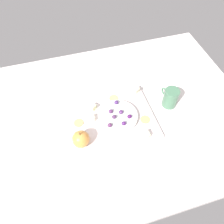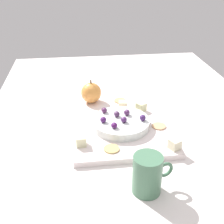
{
  "view_description": "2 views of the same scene",
  "coord_description": "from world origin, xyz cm",
  "px_view_note": "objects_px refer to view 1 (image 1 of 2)",
  "views": [
    {
      "loc": [
        -12.44,
        -57.52,
        86.4
      ],
      "look_at": [
        4.17,
        -1.45,
        7.05
      ],
      "focal_mm": 35.86,
      "sensor_mm": 36.0,
      "label": 1
    },
    {
      "loc": [
        81.01,
        -15.98,
        50.99
      ],
      "look_at": [
        2.31,
        -6.25,
        8.1
      ],
      "focal_mm": 47.13,
      "sensor_mm": 36.0,
      "label": 2
    }
  ],
  "objects_px": {
    "cup": "(170,98)",
    "cracker_2": "(114,98)",
    "grape_0": "(124,123)",
    "cracker_0": "(145,119)",
    "apple_whole": "(81,139)",
    "cheese_cube_0": "(146,135)",
    "cheese_cube_1": "(136,90)",
    "grape_1": "(110,125)",
    "serving_dish": "(118,117)",
    "grape_6": "(130,116)",
    "platter": "(112,121)",
    "cheese_cube_2": "(91,118)",
    "cracker_1": "(79,123)",
    "grape_3": "(116,102)",
    "grape_2": "(111,111)",
    "grape_4": "(114,117)",
    "grape_5": "(121,112)",
    "cheese_cube_3": "(93,107)"
  },
  "relations": [
    {
      "from": "grape_2",
      "to": "cup",
      "type": "xyz_separation_m",
      "value": [
        0.28,
        -0.0,
        -0.0
      ]
    },
    {
      "from": "cheese_cube_1",
      "to": "cracker_0",
      "type": "distance_m",
      "value": 0.17
    },
    {
      "from": "grape_6",
      "to": "cup",
      "type": "height_order",
      "value": "cup"
    },
    {
      "from": "cracker_1",
      "to": "grape_2",
      "type": "distance_m",
      "value": 0.15
    },
    {
      "from": "platter",
      "to": "grape_0",
      "type": "xyz_separation_m",
      "value": [
        0.04,
        -0.05,
        0.04
      ]
    },
    {
      "from": "cheese_cube_0",
      "to": "grape_4",
      "type": "xyz_separation_m",
      "value": [
        -0.1,
        0.11,
        0.02
      ]
    },
    {
      "from": "grape_0",
      "to": "cup",
      "type": "height_order",
      "value": "cup"
    },
    {
      "from": "platter",
      "to": "cracker_2",
      "type": "relative_size",
      "value": 8.88
    },
    {
      "from": "cracker_2",
      "to": "grape_6",
      "type": "xyz_separation_m",
      "value": [
        0.03,
        -0.14,
        0.03
      ]
    },
    {
      "from": "cracker_1",
      "to": "grape_2",
      "type": "xyz_separation_m",
      "value": [
        0.15,
        -0.0,
        0.03
      ]
    },
    {
      "from": "cheese_cube_2",
      "to": "cracker_0",
      "type": "relative_size",
      "value": 0.64
    },
    {
      "from": "cheese_cube_3",
      "to": "grape_6",
      "type": "xyz_separation_m",
      "value": [
        0.14,
        -0.11,
        0.02
      ]
    },
    {
      "from": "apple_whole",
      "to": "grape_4",
      "type": "distance_m",
      "value": 0.17
    },
    {
      "from": "apple_whole",
      "to": "cheese_cube_2",
      "type": "xyz_separation_m",
      "value": [
        0.07,
        0.1,
        -0.02
      ]
    },
    {
      "from": "platter",
      "to": "cheese_cube_2",
      "type": "bearing_deg",
      "value": 165.21
    },
    {
      "from": "grape_0",
      "to": "grape_2",
      "type": "distance_m",
      "value": 0.08
    },
    {
      "from": "serving_dish",
      "to": "apple_whole",
      "type": "height_order",
      "value": "apple_whole"
    },
    {
      "from": "grape_1",
      "to": "grape_4",
      "type": "distance_m",
      "value": 0.05
    },
    {
      "from": "cheese_cube_0",
      "to": "cup",
      "type": "distance_m",
      "value": 0.23
    },
    {
      "from": "cracker_1",
      "to": "cracker_2",
      "type": "xyz_separation_m",
      "value": [
        0.19,
        0.09,
        0.0
      ]
    },
    {
      "from": "cup",
      "to": "cracker_2",
      "type": "bearing_deg",
      "value": 159.13
    },
    {
      "from": "serving_dish",
      "to": "cup",
      "type": "relative_size",
      "value": 1.79
    },
    {
      "from": "grape_4",
      "to": "cracker_0",
      "type": "bearing_deg",
      "value": -13.54
    },
    {
      "from": "grape_2",
      "to": "platter",
      "type": "bearing_deg",
      "value": -94.9
    },
    {
      "from": "platter",
      "to": "cheese_cube_3",
      "type": "xyz_separation_m",
      "value": [
        -0.07,
        0.08,
        0.02
      ]
    },
    {
      "from": "grape_0",
      "to": "cup",
      "type": "xyz_separation_m",
      "value": [
        0.25,
        0.07,
        -0.0
      ]
    },
    {
      "from": "grape_0",
      "to": "grape_6",
      "type": "relative_size",
      "value": 1.0
    },
    {
      "from": "grape_2",
      "to": "grape_5",
      "type": "distance_m",
      "value": 0.04
    },
    {
      "from": "serving_dish",
      "to": "grape_3",
      "type": "bearing_deg",
      "value": 78.13
    },
    {
      "from": "cracker_0",
      "to": "cracker_1",
      "type": "bearing_deg",
      "value": 167.01
    },
    {
      "from": "cheese_cube_2",
      "to": "apple_whole",
      "type": "bearing_deg",
      "value": -122.99
    },
    {
      "from": "grape_2",
      "to": "grape_5",
      "type": "xyz_separation_m",
      "value": [
        0.04,
        -0.02,
        -0.0
      ]
    },
    {
      "from": "grape_3",
      "to": "cheese_cube_1",
      "type": "bearing_deg",
      "value": 28.05
    },
    {
      "from": "apple_whole",
      "to": "cheese_cube_0",
      "type": "bearing_deg",
      "value": -9.6
    },
    {
      "from": "cup",
      "to": "grape_0",
      "type": "bearing_deg",
      "value": -163.35
    },
    {
      "from": "cheese_cube_0",
      "to": "cracker_0",
      "type": "relative_size",
      "value": 0.64
    },
    {
      "from": "apple_whole",
      "to": "cheese_cube_2",
      "type": "relative_size",
      "value": 2.6
    },
    {
      "from": "cheese_cube_2",
      "to": "cracker_1",
      "type": "relative_size",
      "value": 0.64
    },
    {
      "from": "cup",
      "to": "apple_whole",
      "type": "bearing_deg",
      "value": -167.32
    },
    {
      "from": "grape_0",
      "to": "cracker_0",
      "type": "bearing_deg",
      "value": 6.4
    },
    {
      "from": "serving_dish",
      "to": "grape_0",
      "type": "distance_m",
      "value": 0.06
    },
    {
      "from": "cheese_cube_2",
      "to": "cup",
      "type": "xyz_separation_m",
      "value": [
        0.37,
        -0.0,
        0.02
      ]
    },
    {
      "from": "cheese_cube_0",
      "to": "cracker_1",
      "type": "distance_m",
      "value": 0.29
    },
    {
      "from": "platter",
      "to": "cheese_cube_1",
      "type": "bearing_deg",
      "value": 38.4
    },
    {
      "from": "cheese_cube_3",
      "to": "grape_5",
      "type": "xyz_separation_m",
      "value": [
        0.11,
        -0.08,
        0.02
      ]
    },
    {
      "from": "grape_2",
      "to": "grape_6",
      "type": "relative_size",
      "value": 1.0
    },
    {
      "from": "apple_whole",
      "to": "cheese_cube_1",
      "type": "xyz_separation_m",
      "value": [
        0.31,
        0.2,
        -0.02
      ]
    },
    {
      "from": "cheese_cube_2",
      "to": "cracker_2",
      "type": "xyz_separation_m",
      "value": [
        0.13,
        0.09,
        -0.01
      ]
    },
    {
      "from": "cheese_cube_1",
      "to": "grape_1",
      "type": "distance_m",
      "value": 0.25
    },
    {
      "from": "cup",
      "to": "serving_dish",
      "type": "bearing_deg",
      "value": -175.3
    }
  ]
}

